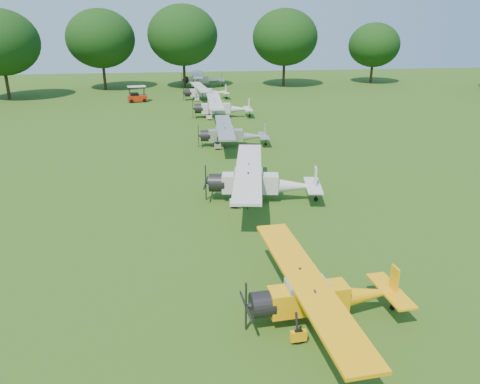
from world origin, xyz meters
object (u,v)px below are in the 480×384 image
at_px(aircraft_4, 231,133).
at_px(aircraft_5, 220,107).
at_px(aircraft_3, 259,180).
at_px(aircraft_6, 204,91).
at_px(aircraft_7, 201,78).
at_px(golf_cart, 137,97).
at_px(aircraft_2, 320,293).

bearing_deg(aircraft_4, aircraft_5, 91.88).
distance_m(aircraft_3, aircraft_6, 38.89).
bearing_deg(aircraft_7, aircraft_4, -87.87).
height_order(aircraft_3, golf_cart, aircraft_3).
height_order(aircraft_3, aircraft_7, aircraft_3).
bearing_deg(aircraft_5, aircraft_3, -88.31).
bearing_deg(aircraft_4, aircraft_2, -86.19).
relative_size(aircraft_4, aircraft_6, 0.99).
relative_size(aircraft_2, aircraft_4, 0.99).
bearing_deg(aircraft_7, aircraft_2, -87.80).
xyz_separation_m(aircraft_3, aircraft_5, (0.14, 26.15, -0.08)).
relative_size(aircraft_2, golf_cart, 3.70).
bearing_deg(aircraft_7, aircraft_5, -87.02).
distance_m(aircraft_6, aircraft_7, 13.39).
bearing_deg(aircraft_2, aircraft_4, 86.51).
relative_size(aircraft_3, aircraft_4, 1.15).
bearing_deg(golf_cart, aircraft_3, -85.18).
distance_m(aircraft_2, aircraft_6, 51.44).
bearing_deg(golf_cart, aircraft_4, -78.14).
bearing_deg(aircraft_6, aircraft_2, -94.61).
distance_m(aircraft_6, golf_cart, 9.26).
bearing_deg(aircraft_7, aircraft_3, -87.82).
height_order(aircraft_2, golf_cart, golf_cart).
height_order(aircraft_7, golf_cart, aircraft_7).
distance_m(aircraft_2, aircraft_4, 25.97).
xyz_separation_m(aircraft_4, aircraft_6, (-0.71, 25.46, 0.00)).
bearing_deg(aircraft_7, aircraft_6, -90.06).
xyz_separation_m(aircraft_2, aircraft_6, (-0.98, 51.44, 0.01)).
bearing_deg(aircraft_4, golf_cart, 115.01).
height_order(aircraft_2, aircraft_4, aircraft_4).
xyz_separation_m(aircraft_5, golf_cart, (-10.22, 12.08, -0.55)).
distance_m(aircraft_3, golf_cart, 39.54).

